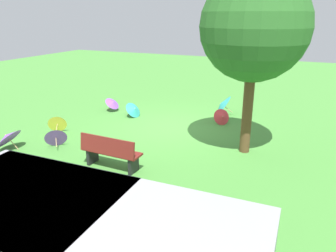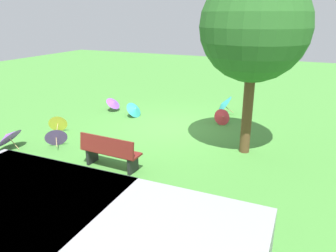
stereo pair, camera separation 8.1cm
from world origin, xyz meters
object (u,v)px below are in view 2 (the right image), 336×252
at_px(van_dark, 69,244).
at_px(shade_tree, 254,28).
at_px(park_bench, 110,152).
at_px(parasol_purple_1, 8,136).
at_px(parasol_purple_0, 113,103).
at_px(parasol_red_1, 223,117).
at_px(parasol_teal_0, 135,109).
at_px(parasol_purple_2, 56,136).
at_px(parasol_teal_1, 223,105).
at_px(parasol_yellow_0, 58,123).

xyz_separation_m(van_dark, shade_tree, (-1.08, -6.10, 2.54)).
bearing_deg(park_bench, parasol_purple_1, 2.29).
relative_size(shade_tree, parasol_purple_0, 7.52).
bearing_deg(parasol_purple_0, parasol_red_1, -177.96).
bearing_deg(parasol_purple_0, parasol_purple_1, 82.20).
height_order(shade_tree, parasol_teal_0, shade_tree).
bearing_deg(parasol_teal_0, parasol_purple_1, 67.02).
bearing_deg(parasol_purple_2, park_bench, 166.21).
bearing_deg(van_dark, parasol_purple_1, -32.93).
xyz_separation_m(shade_tree, parasol_purple_1, (6.41, 2.66, -3.07)).
bearing_deg(shade_tree, park_bench, 40.75).
bearing_deg(parasol_teal_0, parasol_teal_1, -151.88).
height_order(park_bench, parasol_purple_1, park_bench).
bearing_deg(parasol_red_1, parasol_purple_2, 45.37).
bearing_deg(van_dark, parasol_purple_0, -59.74).
bearing_deg(parasol_purple_0, park_bench, 122.67).
relative_size(parasol_yellow_0, parasol_teal_1, 0.64).
relative_size(park_bench, parasol_yellow_0, 2.43).
height_order(van_dark, shade_tree, shade_tree).
xyz_separation_m(parasol_red_1, parasol_purple_2, (4.00, 4.05, 0.03)).
distance_m(shade_tree, parasol_purple_0, 6.84).
bearing_deg(parasol_purple_1, parasol_red_1, -137.40).
bearing_deg(parasol_purple_2, parasol_red_1, -134.63).
xyz_separation_m(parasol_teal_0, parasol_purple_2, (0.64, 3.57, 0.02)).
distance_m(parasol_purple_0, parasol_purple_2, 3.93).
relative_size(parasol_teal_1, parasol_red_1, 1.50).
distance_m(parasol_purple_0, parasol_purple_1, 4.64).
distance_m(park_bench, parasol_red_1, 4.92).
distance_m(shade_tree, parasol_purple_2, 6.40).
bearing_deg(parasol_red_1, van_dark, 91.03).
relative_size(van_dark, parasol_purple_1, 5.29).
relative_size(parasol_teal_0, parasol_purple_1, 0.84).
distance_m(park_bench, parasol_teal_1, 5.92).
relative_size(shade_tree, parasol_teal_1, 4.67).
distance_m(parasol_teal_1, parasol_red_1, 1.20).
bearing_deg(parasol_purple_0, parasol_teal_0, 164.97).
xyz_separation_m(van_dark, parasol_purple_2, (4.15, -4.15, -0.59)).
bearing_deg(van_dark, parasol_purple_2, -45.05).
bearing_deg(parasol_purple_2, parasol_teal_0, -100.16).
xyz_separation_m(shade_tree, parasol_teal_1, (1.55, -3.25, -3.03)).
bearing_deg(parasol_yellow_0, van_dark, 134.04).
xyz_separation_m(parasol_purple_0, parasol_teal_1, (-4.22, -1.31, 0.07)).
bearing_deg(parasol_purple_1, parasol_purple_2, -148.94).
bearing_deg(shade_tree, parasol_purple_1, 22.51).
relative_size(van_dark, shade_tree, 0.95).
relative_size(parasol_purple_0, parasol_red_1, 0.93).
bearing_deg(parasol_yellow_0, shade_tree, -171.32).
xyz_separation_m(van_dark, parasol_purple_1, (5.32, -3.45, -0.53)).
height_order(van_dark, parasol_purple_0, van_dark).
height_order(parasol_red_1, parasol_purple_2, parasol_purple_2).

